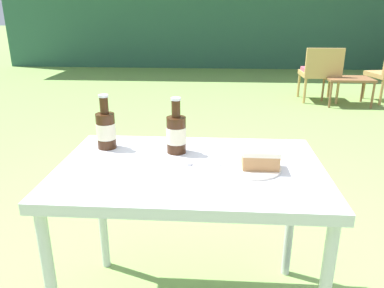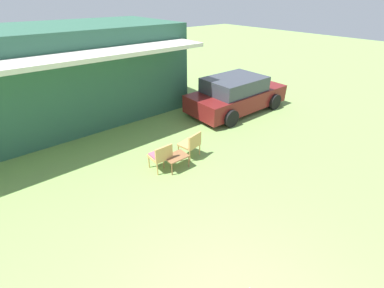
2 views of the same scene
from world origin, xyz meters
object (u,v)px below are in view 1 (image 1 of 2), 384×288
object	(u,v)px
wicker_chair_cushioned	(320,71)
cake_on_plate	(258,161)
garden_side_table	(349,81)
patio_table	(190,182)
cola_bottle_far	(106,129)
cola_bottle_near	(176,133)

from	to	relation	value
wicker_chair_cushioned	cake_on_plate	distance (m)	4.34
garden_side_table	patio_table	size ratio (longest dim) A/B	0.60
garden_side_table	cola_bottle_far	size ratio (longest dim) A/B	2.63
patio_table	cola_bottle_far	world-z (taller)	cola_bottle_far
garden_side_table	patio_table	xyz separation A→B (m)	(-1.87, -3.91, 0.29)
patio_table	cola_bottle_far	bearing A→B (deg)	154.95
cola_bottle_near	cola_bottle_far	bearing A→B (deg)	173.56
wicker_chair_cushioned	cola_bottle_far	bearing A→B (deg)	64.21
cola_bottle_far	cola_bottle_near	bearing A→B (deg)	-6.44
garden_side_table	cola_bottle_near	distance (m)	4.27
patio_table	cake_on_plate	xyz separation A→B (m)	(0.25, -0.02, 0.10)
cola_bottle_near	cake_on_plate	bearing A→B (deg)	-25.88
wicker_chair_cushioned	patio_table	world-z (taller)	wicker_chair_cushioned
wicker_chair_cushioned	cola_bottle_near	bearing A→B (deg)	67.98
wicker_chair_cushioned	cola_bottle_near	world-z (taller)	cola_bottle_near
wicker_chair_cushioned	garden_side_table	distance (m)	0.41
wicker_chair_cushioned	garden_side_table	size ratio (longest dim) A/B	1.27
patio_table	cake_on_plate	distance (m)	0.27
garden_side_table	cola_bottle_far	bearing A→B (deg)	-120.85
cola_bottle_near	patio_table	bearing A→B (deg)	-64.23
patio_table	cola_bottle_near	bearing A→B (deg)	115.77
cake_on_plate	cola_bottle_near	distance (m)	0.35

